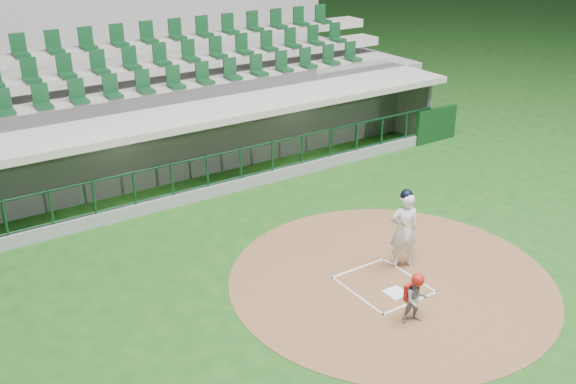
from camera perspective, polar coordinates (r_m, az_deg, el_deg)
name	(u,v)px	position (r m, az deg, el deg)	size (l,w,h in m)	color
ground	(374,279)	(14.50, 7.68, -7.68)	(120.00, 120.00, 0.00)	#184513
dirt_circle	(391,279)	(14.55, 9.10, -7.64)	(7.20, 7.20, 0.01)	brown
home_plate	(396,293)	(14.06, 9.56, -8.82)	(0.43, 0.43, 0.02)	white
batter_box_chalk	(383,285)	(14.30, 8.47, -8.14)	(1.55, 1.80, 0.01)	silver
dugout_structure	(215,140)	(20.09, -6.53, 4.66)	(16.40, 3.70, 3.00)	slate
seating_deck	(169,103)	(22.56, -10.55, 7.80)	(17.00, 6.72, 5.15)	gray
batter	(404,229)	(14.64, 10.26, -3.22)	(0.93, 0.97, 1.91)	white
catcher	(416,298)	(12.98, 11.31, -9.18)	(0.59, 0.53, 1.09)	gray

